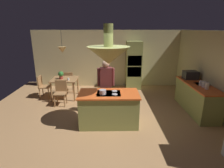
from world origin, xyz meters
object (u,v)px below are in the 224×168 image
(person_at_island, at_px, (106,84))
(chair_by_back_wall, at_px, (69,80))
(potted_plant_on_table, at_px, (61,75))
(cooking_pot_on_cooktop, at_px, (103,92))
(canister_flour, at_px, (207,86))
(oven_tower, at_px, (134,65))
(dining_table, at_px, (65,81))
(chair_at_corner, at_px, (43,85))
(microwave_on_counter, at_px, (190,75))
(canister_tea, at_px, (201,83))
(canister_sugar, at_px, (204,84))
(chair_facing_island, at_px, (61,91))
(kitchen_island, at_px, (109,109))
(cup_on_table, at_px, (68,79))

(person_at_island, bearing_deg, chair_by_back_wall, 127.94)
(potted_plant_on_table, height_order, cooking_pot_on_cooktop, cooking_pot_on_cooktop)
(cooking_pot_on_cooktop, bearing_deg, canister_flour, 7.94)
(chair_by_back_wall, xyz_separation_m, potted_plant_on_table, (-0.12, -0.73, 0.42))
(oven_tower, bearing_deg, dining_table, -157.79)
(chair_at_corner, relative_size, microwave_on_counter, 1.89)
(chair_by_back_wall, distance_m, potted_plant_on_table, 0.85)
(dining_table, distance_m, microwave_on_counter, 4.61)
(person_at_island, bearing_deg, canister_flour, -8.34)
(chair_at_corner, height_order, canister_tea, canister_tea)
(person_at_island, distance_m, canister_tea, 2.93)
(person_at_island, distance_m, chair_at_corner, 2.88)
(person_at_island, relative_size, canister_sugar, 9.26)
(canister_flour, bearing_deg, oven_tower, 120.49)
(oven_tower, height_order, canister_sugar, oven_tower)
(potted_plant_on_table, xyz_separation_m, cooking_pot_on_cooktop, (1.66, -2.19, 0.08))
(oven_tower, xyz_separation_m, chair_at_corner, (-3.66, -1.14, -0.54))
(dining_table, bearing_deg, chair_at_corner, -180.00)
(chair_at_corner, xyz_separation_m, microwave_on_counter, (5.40, -0.69, 0.56))
(chair_facing_island, xyz_separation_m, cooking_pot_on_cooktop, (1.54, -1.54, 0.50))
(kitchen_island, distance_m, canister_flour, 2.91)
(potted_plant_on_table, bearing_deg, person_at_island, -37.87)
(dining_table, distance_m, cooking_pot_on_cooktop, 2.73)
(dining_table, xyz_separation_m, person_at_island, (1.62, -1.38, 0.32))
(microwave_on_counter, bearing_deg, cooking_pot_on_cooktop, -152.76)
(cooking_pot_on_cooktop, bearing_deg, potted_plant_on_table, 127.06)
(chair_by_back_wall, height_order, potted_plant_on_table, potted_plant_on_table)
(kitchen_island, distance_m, person_at_island, 0.88)
(person_at_island, distance_m, chair_by_back_wall, 2.67)
(potted_plant_on_table, xyz_separation_m, canister_flour, (4.66, -1.78, 0.09))
(oven_tower, distance_m, canister_tea, 3.12)
(potted_plant_on_table, bearing_deg, chair_by_back_wall, 80.85)
(chair_by_back_wall, relative_size, canister_tea, 5.76)
(cup_on_table, xyz_separation_m, canister_flour, (4.34, -1.58, 0.22))
(chair_at_corner, height_order, cup_on_table, chair_at_corner)
(dining_table, relative_size, canister_flour, 4.99)
(canister_tea, distance_m, cooking_pot_on_cooktop, 3.10)
(potted_plant_on_table, bearing_deg, oven_tower, 22.01)
(person_at_island, height_order, chair_facing_island, person_at_island)
(kitchen_island, relative_size, potted_plant_on_table, 5.48)
(cup_on_table, relative_size, canister_sugar, 0.49)
(canister_sugar, bearing_deg, kitchen_island, -170.64)
(canister_tea, bearing_deg, microwave_on_counter, 90.00)
(oven_tower, bearing_deg, canister_flour, -59.51)
(chair_by_back_wall, height_order, canister_sugar, canister_sugar)
(microwave_on_counter, bearing_deg, chair_facing_island, -179.96)
(person_at_island, relative_size, potted_plant_on_table, 5.67)
(oven_tower, xyz_separation_m, cooking_pot_on_cooktop, (-1.26, -3.37, -0.04))
(chair_at_corner, bearing_deg, potted_plant_on_table, -92.79)
(cup_on_table, distance_m, canister_tea, 4.51)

